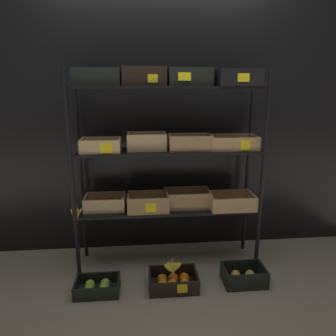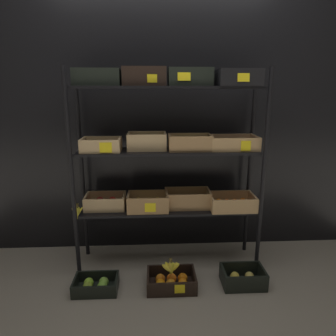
# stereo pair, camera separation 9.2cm
# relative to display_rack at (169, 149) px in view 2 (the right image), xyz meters

# --- Properties ---
(ground_plane) EXTENTS (10.00, 10.00, 0.00)m
(ground_plane) POSITION_rel_display_rack_xyz_m (-0.01, -0.00, -0.99)
(ground_plane) COLOR gray
(storefront_wall) EXTENTS (3.84, 0.12, 2.70)m
(storefront_wall) POSITION_rel_display_rack_xyz_m (-0.01, 0.36, 0.36)
(storefront_wall) COLOR black
(storefront_wall) RESTS_ON ground_plane
(display_rack) EXTENTS (1.55, 0.36, 1.61)m
(display_rack) POSITION_rel_display_rack_xyz_m (0.00, 0.00, 0.00)
(display_rack) COLOR black
(display_rack) RESTS_ON ground_plane
(crate_ground_apple_green) EXTENTS (0.32, 0.21, 0.10)m
(crate_ground_apple_green) POSITION_rel_display_rack_xyz_m (-0.56, -0.37, -0.95)
(crate_ground_apple_green) COLOR black
(crate_ground_apple_green) RESTS_ON ground_plane
(crate_ground_orange) EXTENTS (0.36, 0.26, 0.11)m
(crate_ground_orange) POSITION_rel_display_rack_xyz_m (0.00, -0.36, -0.95)
(crate_ground_orange) COLOR black
(crate_ground_orange) RESTS_ON ground_plane
(crate_ground_apple_gold) EXTENTS (0.32, 0.22, 0.13)m
(crate_ground_apple_gold) POSITION_rel_display_rack_xyz_m (0.55, -0.35, -0.94)
(crate_ground_apple_gold) COLOR black
(crate_ground_apple_gold) RESTS_ON ground_plane
(banana_bunch_loose) EXTENTS (0.15, 0.05, 0.13)m
(banana_bunch_loose) POSITION_rel_display_rack_xyz_m (-0.00, -0.36, -0.82)
(banana_bunch_loose) COLOR brown
(banana_bunch_loose) RESTS_ON crate_ground_orange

